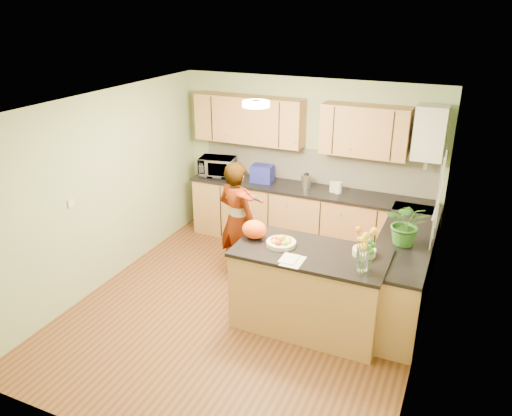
% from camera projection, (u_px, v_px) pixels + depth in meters
% --- Properties ---
extents(floor, '(4.50, 4.50, 0.00)m').
position_uv_depth(floor, '(246.00, 309.00, 6.12)').
color(floor, '#543218').
rests_on(floor, ground).
extents(ceiling, '(4.00, 4.50, 0.02)m').
position_uv_depth(ceiling, '(244.00, 105.00, 5.17)').
color(ceiling, white).
rests_on(ceiling, wall_back).
extents(wall_back, '(4.00, 0.02, 2.50)m').
position_uv_depth(wall_back, '(308.00, 162.00, 7.54)').
color(wall_back, '#9CAE7C').
rests_on(wall_back, floor).
extents(wall_front, '(4.00, 0.02, 2.50)m').
position_uv_depth(wall_front, '(119.00, 324.00, 3.74)').
color(wall_front, '#9CAE7C').
rests_on(wall_front, floor).
extents(wall_left, '(0.02, 4.50, 2.50)m').
position_uv_depth(wall_left, '(104.00, 191.00, 6.39)').
color(wall_left, '#9CAE7C').
rests_on(wall_left, floor).
extents(wall_right, '(0.02, 4.50, 2.50)m').
position_uv_depth(wall_right, '(430.00, 248.00, 4.90)').
color(wall_right, '#9CAE7C').
rests_on(wall_right, floor).
extents(back_counter, '(3.64, 0.62, 0.94)m').
position_uv_depth(back_counter, '(306.00, 217.00, 7.55)').
color(back_counter, '#A47041').
rests_on(back_counter, floor).
extents(right_counter, '(0.62, 2.24, 0.94)m').
position_uv_depth(right_counter, '(403.00, 272.00, 6.02)').
color(right_counter, '#A47041').
rests_on(right_counter, floor).
extents(splashback, '(3.60, 0.02, 0.52)m').
position_uv_depth(splashback, '(314.00, 166.00, 7.51)').
color(splashback, silver).
rests_on(splashback, back_counter).
extents(upper_cabinets, '(3.20, 0.34, 0.70)m').
position_uv_depth(upper_cabinets, '(295.00, 124.00, 7.24)').
color(upper_cabinets, '#A47041').
rests_on(upper_cabinets, wall_back).
extents(boiler, '(0.40, 0.30, 0.86)m').
position_uv_depth(boiler, '(430.00, 133.00, 6.53)').
color(boiler, silver).
rests_on(boiler, wall_back).
extents(window_right, '(0.01, 1.30, 1.05)m').
position_uv_depth(window_right, '(439.00, 199.00, 5.29)').
color(window_right, silver).
rests_on(window_right, wall_right).
extents(light_switch, '(0.02, 0.09, 0.09)m').
position_uv_depth(light_switch, '(71.00, 203.00, 5.86)').
color(light_switch, silver).
rests_on(light_switch, wall_left).
extents(ceiling_lamp, '(0.30, 0.30, 0.07)m').
position_uv_depth(ceiling_lamp, '(256.00, 104.00, 5.43)').
color(ceiling_lamp, '#FFEABF').
rests_on(ceiling_lamp, ceiling).
extents(peninsula_island, '(1.68, 0.86, 0.96)m').
position_uv_depth(peninsula_island, '(309.00, 289.00, 5.64)').
color(peninsula_island, '#A47041').
rests_on(peninsula_island, floor).
extents(fruit_dish, '(0.33, 0.33, 0.12)m').
position_uv_depth(fruit_dish, '(281.00, 241.00, 5.57)').
color(fruit_dish, beige).
rests_on(fruit_dish, peninsula_island).
extents(orange_bowl, '(0.25, 0.25, 0.15)m').
position_uv_depth(orange_bowl, '(364.00, 250.00, 5.36)').
color(orange_bowl, beige).
rests_on(orange_bowl, peninsula_island).
extents(flower_vase, '(0.27, 0.27, 0.50)m').
position_uv_depth(flower_vase, '(364.00, 240.00, 4.95)').
color(flower_vase, silver).
rests_on(flower_vase, peninsula_island).
extents(orange_bag, '(0.32, 0.28, 0.22)m').
position_uv_depth(orange_bag, '(254.00, 229.00, 5.72)').
color(orange_bag, '#FF5115').
rests_on(orange_bag, peninsula_island).
extents(papers, '(0.21, 0.29, 0.01)m').
position_uv_depth(papers, '(293.00, 261.00, 5.24)').
color(papers, silver).
rests_on(papers, peninsula_island).
extents(violinist, '(0.68, 0.55, 1.62)m').
position_uv_depth(violinist, '(237.00, 220.00, 6.61)').
color(violinist, '#E2A88A').
rests_on(violinist, floor).
extents(violin, '(0.64, 0.56, 0.16)m').
position_uv_depth(violin, '(243.00, 194.00, 6.16)').
color(violin, '#4E0B04').
rests_on(violin, violinist).
extents(microwave, '(0.60, 0.46, 0.30)m').
position_uv_depth(microwave, '(217.00, 167.00, 7.85)').
color(microwave, silver).
rests_on(microwave, back_counter).
extents(blue_box, '(0.34, 0.26, 0.26)m').
position_uv_depth(blue_box, '(262.00, 174.00, 7.59)').
color(blue_box, navy).
rests_on(blue_box, back_counter).
extents(kettle, '(0.15, 0.15, 0.27)m').
position_uv_depth(kettle, '(306.00, 181.00, 7.35)').
color(kettle, '#B5B5B9').
rests_on(kettle, back_counter).
extents(jar_cream, '(0.12, 0.12, 0.15)m').
position_uv_depth(jar_cream, '(333.00, 187.00, 7.21)').
color(jar_cream, beige).
rests_on(jar_cream, back_counter).
extents(jar_white, '(0.12, 0.12, 0.17)m').
position_uv_depth(jar_white, '(338.00, 188.00, 7.16)').
color(jar_white, silver).
rests_on(jar_white, back_counter).
extents(potted_plant, '(0.47, 0.41, 0.52)m').
position_uv_depth(potted_plant, '(407.00, 223.00, 5.57)').
color(potted_plant, '#306E24').
rests_on(potted_plant, right_counter).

